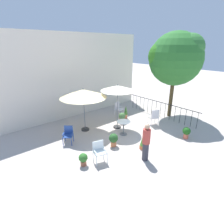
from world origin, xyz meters
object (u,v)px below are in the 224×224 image
(shade_tree, at_px, (176,59))
(potted_plant_1, at_px, (122,117))
(patio_umbrella_1, at_px, (83,94))
(potted_plant_0, at_px, (83,159))
(potted_plant_2, at_px, (126,112))
(cafe_table_0, at_px, (124,125))
(patio_umbrella_0, at_px, (118,89))
(potted_plant_5, at_px, (186,132))
(potted_plant_4, at_px, (114,139))
(standing_person, at_px, (146,142))
(patio_chair_2, at_px, (118,108))
(patio_chair_0, at_px, (68,134))
(patio_chair_3, at_px, (154,116))
(potted_plant_3, at_px, (143,141))
(patio_chair_1, at_px, (99,150))

(shade_tree, bearing_deg, potted_plant_1, 160.04)
(patio_umbrella_1, relative_size, potted_plant_0, 4.61)
(potted_plant_2, bearing_deg, cafe_table_0, -137.70)
(patio_umbrella_0, relative_size, potted_plant_2, 2.95)
(cafe_table_0, relative_size, potted_plant_5, 1.23)
(potted_plant_1, bearing_deg, cafe_table_0, -130.69)
(shade_tree, height_order, potted_plant_1, shade_tree)
(shade_tree, relative_size, patio_umbrella_0, 2.10)
(potted_plant_0, height_order, potted_plant_4, potted_plant_4)
(patio_umbrella_0, height_order, potted_plant_2, patio_umbrella_0)
(cafe_table_0, xyz_separation_m, standing_person, (-0.89, -2.23, 0.31))
(patio_chair_2, height_order, standing_person, standing_person)
(patio_umbrella_0, xyz_separation_m, patio_chair_0, (-2.97, 0.25, -1.80))
(potted_plant_2, bearing_deg, patio_umbrella_1, 175.36)
(patio_chair_2, height_order, patio_chair_3, patio_chair_3)
(patio_chair_2, bearing_deg, potted_plant_3, -117.36)
(standing_person, bearing_deg, patio_chair_3, 31.82)
(potted_plant_3, bearing_deg, patio_umbrella_1, 105.87)
(patio_chair_0, bearing_deg, patio_umbrella_0, -4.88)
(cafe_table_0, xyz_separation_m, potted_plant_0, (-3.06, -0.90, -0.22))
(standing_person, bearing_deg, patio_chair_1, 143.37)
(patio_umbrella_1, height_order, patio_chair_2, patio_umbrella_1)
(patio_umbrella_1, distance_m, potted_plant_0, 3.69)
(patio_chair_2, relative_size, patio_chair_3, 0.91)
(potted_plant_4, bearing_deg, patio_chair_3, 4.28)
(patio_umbrella_0, distance_m, potted_plant_2, 2.38)
(patio_chair_0, height_order, standing_person, standing_person)
(shade_tree, xyz_separation_m, standing_person, (-5.18, -2.21, -2.90))
(patio_chair_3, xyz_separation_m, potted_plant_0, (-5.26, -0.58, -0.26))
(patio_umbrella_0, distance_m, potted_plant_4, 2.82)
(patio_umbrella_0, xyz_separation_m, standing_person, (-1.21, -3.08, -1.46))
(shade_tree, bearing_deg, patio_umbrella_1, 162.11)
(patio_umbrella_0, height_order, standing_person, patio_umbrella_0)
(patio_umbrella_1, xyz_separation_m, potted_plant_1, (2.28, -0.60, -1.76))
(standing_person, bearing_deg, patio_umbrella_1, 95.45)
(patio_umbrella_0, xyz_separation_m, potted_plant_1, (0.69, 0.32, -1.94))
(shade_tree, distance_m, patio_chair_3, 3.80)
(patio_chair_0, xyz_separation_m, patio_chair_1, (0.23, -2.20, 0.05))
(cafe_table_0, bearing_deg, potted_plant_1, 49.31)
(potted_plant_0, xyz_separation_m, potted_plant_2, (4.74, 2.43, 0.16))
(potted_plant_1, distance_m, potted_plant_4, 2.80)
(potted_plant_3, bearing_deg, potted_plant_4, 129.72)
(potted_plant_3, bearing_deg, potted_plant_5, -17.65)
(potted_plant_0, bearing_deg, patio_chair_2, 33.57)
(patio_umbrella_1, bearing_deg, potted_plant_5, -50.82)
(potted_plant_1, bearing_deg, standing_person, -119.16)
(patio_chair_3, height_order, potted_plant_2, patio_chair_3)
(patio_chair_3, bearing_deg, patio_chair_2, 100.78)
(potted_plant_2, bearing_deg, potted_plant_3, -122.21)
(potted_plant_2, height_order, potted_plant_4, potted_plant_2)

